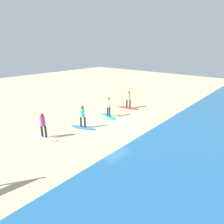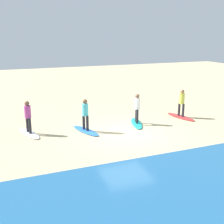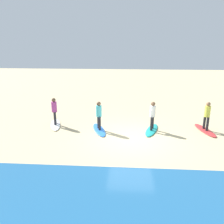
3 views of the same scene
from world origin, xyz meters
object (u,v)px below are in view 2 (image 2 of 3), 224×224
Objects in this scene: surfer_blue at (85,112)px; surfer_red at (182,101)px; surfboard_blue at (86,131)px; surfer_white at (28,115)px; surfboard_teal at (137,123)px; surfboard_white at (29,133)px; surfer_teal at (137,106)px; surfboard_red at (181,117)px.

surfer_red is at bearing -176.85° from surfer_blue.
surfboard_blue is 1.28× the size of surfer_white.
surfboard_teal is 5.85m from surfboard_white.
surfer_blue reaches higher than surfboard_white.
surfboard_teal is at bearing 73.75° from surfboard_blue.
surfboard_teal is at bearing 0.00° from surfer_teal.
surfboard_red is 8.96m from surfer_white.
surfer_red and surfer_white have the same top height.
surfboard_white is (5.83, -0.49, 0.00)m from surfboard_teal.
surfer_teal is (0.00, 0.00, 0.99)m from surfboard_teal.
surfer_white reaches higher than surfboard_blue.
surfboard_blue is 2.86m from surfboard_white.
surfboard_teal and surfboard_white have the same top height.
surfer_blue is (0.00, 0.00, 0.99)m from surfboard_blue.
surfboard_blue is 3.03m from surfer_white.
surfboard_white is at bearing -2.08° from surfer_red.
surfboard_blue is 0.99m from surfer_blue.
surfer_red and surfer_teal have the same top height.
surfer_blue reaches higher than surfboard_red.
surfer_red is 0.78× the size of surfboard_blue.
surfer_red is at bearing 177.92° from surfer_white.
surfer_red is 0.78× the size of surfboard_white.
surfboard_red is 1.00× the size of surfboard_blue.
surfboard_red is 6.20m from surfer_blue.
surfboard_red and surfboard_white have the same top height.
surfboard_blue is 1.00× the size of surfboard_white.
surfer_teal is at bearing 3.10° from surfer_red.
surfboard_teal is at bearing -176.79° from surfer_blue.
surfboard_teal is at bearing 175.20° from surfer_white.
surfboard_blue is at bearing 59.79° from surfboard_white.
surfer_teal is (3.07, 0.17, 0.00)m from surfer_red.
surfboard_teal is 1.00× the size of surfboard_blue.
surfer_red is 6.12m from surfer_blue.
surfboard_blue is (3.04, 0.17, 0.00)m from surfboard_teal.
surfer_blue is at bearing -69.23° from surfboard_teal.
surfboard_blue is at bearing 0.00° from surfer_blue.
surfboard_teal is (3.07, 0.17, 0.00)m from surfboard_red.
surfer_white is (2.79, -0.66, 0.00)m from surfer_blue.
surfboard_red is 1.28× the size of surfer_teal.
surfboard_teal is at bearing 68.32° from surfboard_white.
surfer_white is at bearing -13.33° from surfer_blue.
surfboard_red is 3.07m from surfboard_teal.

